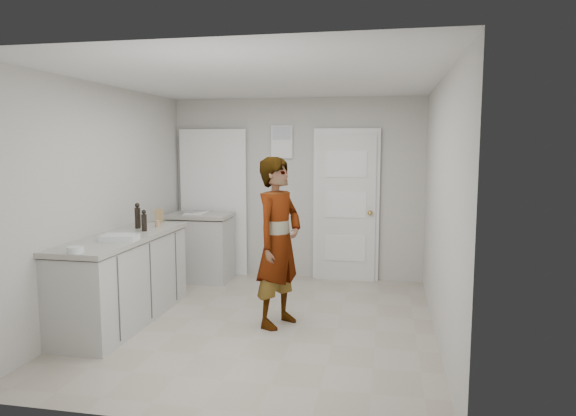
% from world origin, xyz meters
% --- Properties ---
extents(ground, '(4.00, 4.00, 0.00)m').
position_xyz_m(ground, '(0.00, 0.00, 0.00)').
color(ground, '#AAA18F').
rests_on(ground, ground).
extents(room_shell, '(4.00, 4.00, 4.00)m').
position_xyz_m(room_shell, '(-0.17, 1.95, 1.02)').
color(room_shell, '#B9B6AE').
rests_on(room_shell, ground).
extents(main_counter, '(0.64, 1.96, 0.93)m').
position_xyz_m(main_counter, '(-1.45, -0.20, 0.43)').
color(main_counter, '#B8B8B4').
rests_on(main_counter, ground).
extents(side_counter, '(0.84, 0.61, 0.93)m').
position_xyz_m(side_counter, '(-1.25, 1.55, 0.43)').
color(side_counter, '#B8B8B4').
rests_on(side_counter, ground).
extents(person, '(0.64, 0.75, 1.74)m').
position_xyz_m(person, '(0.17, 0.01, 0.87)').
color(person, silver).
rests_on(person, ground).
extents(cake_mix_box, '(0.11, 0.08, 0.17)m').
position_xyz_m(cake_mix_box, '(-1.45, 0.68, 1.01)').
color(cake_mix_box, '#937349').
rests_on(cake_mix_box, main_counter).
extents(spice_jar, '(0.05, 0.05, 0.08)m').
position_xyz_m(spice_jar, '(-1.33, 0.38, 0.96)').
color(spice_jar, tan).
rests_on(spice_jar, main_counter).
extents(oil_cruet_a, '(0.06, 0.06, 0.24)m').
position_xyz_m(oil_cruet_a, '(-1.34, 0.07, 1.04)').
color(oil_cruet_a, black).
rests_on(oil_cruet_a, main_counter).
extents(oil_cruet_b, '(0.06, 0.06, 0.29)m').
position_xyz_m(oil_cruet_b, '(-1.50, 0.24, 1.06)').
color(oil_cruet_b, black).
rests_on(oil_cruet_b, main_counter).
extents(baking_dish, '(0.37, 0.29, 0.06)m').
position_xyz_m(baking_dish, '(-1.32, -0.49, 0.95)').
color(baking_dish, silver).
rests_on(baking_dish, main_counter).
extents(egg_bowl, '(0.14, 0.14, 0.05)m').
position_xyz_m(egg_bowl, '(-1.39, -1.10, 0.95)').
color(egg_bowl, silver).
rests_on(egg_bowl, main_counter).
extents(papers, '(0.26, 0.33, 0.01)m').
position_xyz_m(papers, '(-1.33, 1.59, 0.93)').
color(papers, white).
rests_on(papers, side_counter).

